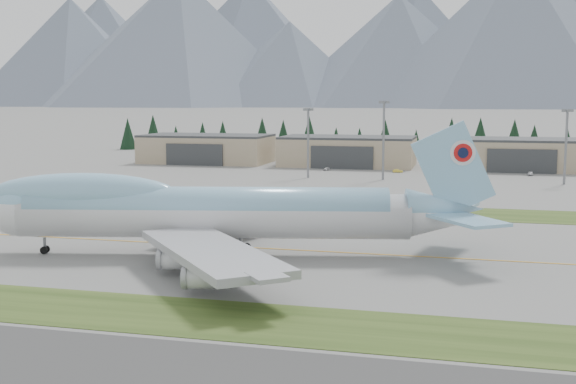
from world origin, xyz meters
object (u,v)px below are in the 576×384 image
(hangar_right, at_px, (519,154))
(service_vehicle_b, at_px, (398,173))
(boeing_747_freighter, at_px, (209,211))
(hangar_center, at_px, (348,151))
(service_vehicle_a, at_px, (326,171))
(service_vehicle_c, at_px, (530,176))
(hangar_left, at_px, (207,149))

(hangar_right, distance_m, service_vehicle_b, 45.08)
(boeing_747_freighter, height_order, hangar_center, boeing_747_freighter)
(service_vehicle_a, xyz_separation_m, service_vehicle_b, (24.40, -1.03, 0.00))
(hangar_center, distance_m, service_vehicle_c, 65.67)
(boeing_747_freighter, relative_size, service_vehicle_c, 19.74)
(hangar_left, xyz_separation_m, hangar_center, (55.00, 0.00, 0.00))
(service_vehicle_a, height_order, service_vehicle_b, service_vehicle_a)
(hangar_right, height_order, service_vehicle_b, hangar_right)
(service_vehicle_c, bearing_deg, service_vehicle_b, -172.20)
(hangar_left, bearing_deg, service_vehicle_c, -9.63)
(hangar_right, distance_m, service_vehicle_c, 20.76)
(boeing_747_freighter, height_order, service_vehicle_b, boeing_747_freighter)
(boeing_747_freighter, xyz_separation_m, service_vehicle_b, (16.14, 136.13, -6.97))
(service_vehicle_b, bearing_deg, service_vehicle_c, -96.75)
(service_vehicle_c, bearing_deg, hangar_center, 169.18)
(hangar_center, xyz_separation_m, service_vehicle_a, (-4.15, -19.55, -5.39))
(hangar_left, height_order, hangar_center, same)
(service_vehicle_a, bearing_deg, service_vehicle_b, 10.55)
(boeing_747_freighter, distance_m, service_vehicle_b, 137.26)
(boeing_747_freighter, xyz_separation_m, hangar_right, (55.89, 156.71, -1.58))
(boeing_747_freighter, height_order, service_vehicle_c, boeing_747_freighter)
(hangar_center, relative_size, service_vehicle_c, 11.77)
(service_vehicle_b, height_order, service_vehicle_c, service_vehicle_c)
(boeing_747_freighter, bearing_deg, service_vehicle_a, 81.72)
(hangar_right, bearing_deg, service_vehicle_c, -83.28)
(hangar_left, bearing_deg, hangar_right, 0.00)
(hangar_left, distance_m, hangar_right, 115.00)
(hangar_center, relative_size, service_vehicle_a, 14.50)
(hangar_right, xyz_separation_m, service_vehicle_b, (-39.75, -20.58, -5.39))
(hangar_center, bearing_deg, service_vehicle_a, -101.99)
(hangar_right, relative_size, service_vehicle_a, 14.50)
(boeing_747_freighter, xyz_separation_m, service_vehicle_a, (-8.26, 137.16, -6.97))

